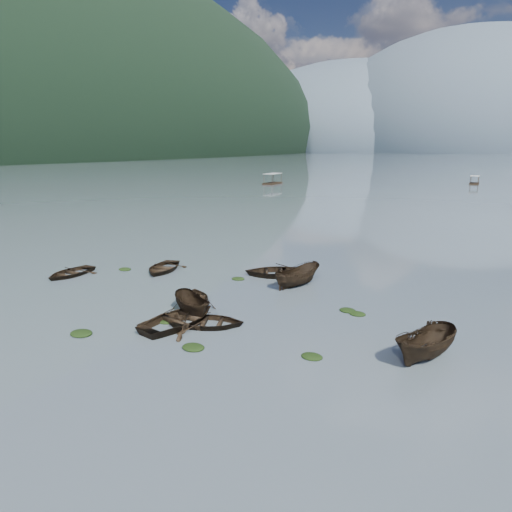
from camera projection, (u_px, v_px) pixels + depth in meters
The scene contains 22 objects.
ground_plane at pixel (140, 345), 22.50m from camera, with size 2400.00×2400.00×0.00m, color #535F68.
haze_mtn_a at pixel (354, 151), 912.01m from camera, with size 520.00×520.00×280.00m, color #475666.
haze_mtn_b at pixel (462, 152), 819.16m from camera, with size 520.00×520.00×340.00m, color #475666.
rowboat_0 at pixel (71, 275), 34.70m from camera, with size 2.85×3.99×0.83m, color black.
rowboat_1 at pixel (180, 325), 25.11m from camera, with size 3.51×4.91×1.02m, color black.
rowboat_2 at pixel (193, 315), 26.56m from camera, with size 1.45×3.85×1.49m, color black.
rowboat_3 at pixel (194, 302), 28.68m from camera, with size 2.82×3.95×0.82m, color black.
rowboat_4 at pixel (208, 326), 24.94m from camera, with size 2.85×4.00×0.83m, color black.
rowboat_5 at pixel (425, 359), 21.09m from camera, with size 1.61×4.28×1.65m, color black.
rowboat_6 at pixel (163, 271), 35.96m from camera, with size 3.06×4.29×0.89m, color black.
rowboat_7 at pixel (277, 276), 34.64m from camera, with size 3.55×4.97×1.03m, color black.
rowboat_8 at pixel (297, 285), 32.17m from camera, with size 1.60×4.24×1.64m, color black.
weed_clump_0 at pixel (81, 335), 23.77m from camera, with size 1.23×1.01×0.27m, color black.
weed_clump_1 at pixel (166, 322), 25.43m from camera, with size 0.88×0.71×0.19m, color black.
weed_clump_2 at pixel (193, 349), 22.13m from camera, with size 1.16×0.93×0.25m, color black.
weed_clump_3 at pixel (348, 311), 27.16m from camera, with size 0.99×0.84×0.22m, color black.
weed_clump_4 at pixel (312, 357), 21.20m from camera, with size 1.04×0.82×0.21m, color black.
weed_clump_5 at pixel (125, 270), 36.24m from camera, with size 1.06×0.85×0.22m, color black.
weed_clump_6 at pixel (238, 279), 33.66m from camera, with size 1.00×0.84×0.21m, color black.
weed_clump_7 at pixel (357, 315), 26.60m from camera, with size 0.99×0.79×0.22m, color black.
pontoon_left at pixel (273, 184), 118.84m from camera, with size 2.87×6.88×2.64m, color black, non-canonical shape.
pontoon_centre at pixel (474, 184), 118.63m from camera, with size 2.27×5.45×2.09m, color black, non-canonical shape.
Camera 1 is at (14.99, -15.58, 9.55)m, focal length 32.00 mm.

